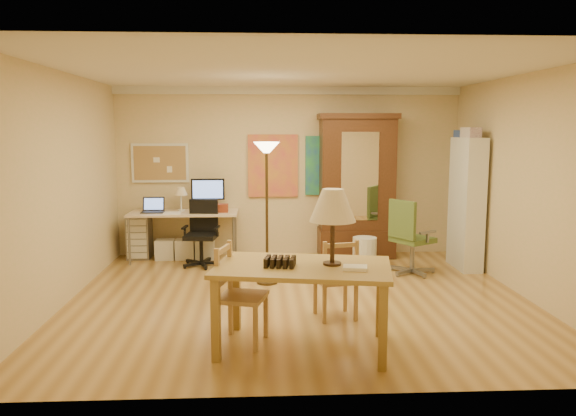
{
  "coord_description": "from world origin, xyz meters",
  "views": [
    {
      "loc": [
        -0.47,
        -6.56,
        2.03
      ],
      "look_at": [
        -0.12,
        0.3,
        1.07
      ],
      "focal_mm": 35.0,
      "sensor_mm": 36.0,
      "label": 1
    }
  ],
  "objects": [
    {
      "name": "floor",
      "position": [
        0.0,
        0.0,
        0.0
      ],
      "size": [
        5.5,
        5.5,
        0.0
      ],
      "primitive_type": "plane",
      "color": "olive",
      "rests_on": "ground"
    },
    {
      "name": "crown_molding",
      "position": [
        0.0,
        2.46,
        2.64
      ],
      "size": [
        5.5,
        0.08,
        0.12
      ],
      "primitive_type": "cube",
      "color": "white",
      "rests_on": "floor"
    },
    {
      "name": "corkboard",
      "position": [
        -2.05,
        2.47,
        1.5
      ],
      "size": [
        0.9,
        0.04,
        0.62
      ],
      "primitive_type": "cube",
      "color": "tan",
      "rests_on": "floor"
    },
    {
      "name": "art_panel_left",
      "position": [
        -0.25,
        2.47,
        1.45
      ],
      "size": [
        0.8,
        0.04,
        1.0
      ],
      "primitive_type": "cube",
      "color": "gold",
      "rests_on": "floor"
    },
    {
      "name": "art_panel_right",
      "position": [
        0.65,
        2.47,
        1.45
      ],
      "size": [
        0.75,
        0.04,
        0.95
      ],
      "primitive_type": "cube",
      "color": "teal",
      "rests_on": "floor"
    },
    {
      "name": "dining_table",
      "position": [
        0.02,
        -1.56,
        0.95
      ],
      "size": [
        1.74,
        1.23,
        1.5
      ],
      "color": "olive",
      "rests_on": "floor"
    },
    {
      "name": "ladder_chair_back",
      "position": [
        0.35,
        -0.73,
        0.41
      ],
      "size": [
        0.48,
        0.46,
        0.88
      ],
      "color": "#A37A4A",
      "rests_on": "floor"
    },
    {
      "name": "ladder_chair_left",
      "position": [
        -0.67,
        -1.38,
        0.45
      ],
      "size": [
        0.52,
        0.54,
        0.96
      ],
      "color": "#A37A4A",
      "rests_on": "floor"
    },
    {
      "name": "torchiere_lamp",
      "position": [
        -0.38,
        0.7,
        1.5
      ],
      "size": [
        0.34,
        0.34,
        1.87
      ],
      "color": "#3E2F18",
      "rests_on": "floor"
    },
    {
      "name": "computer_desk",
      "position": [
        -1.62,
        2.16,
        0.46
      ],
      "size": [
        1.67,
        0.73,
        1.26
      ],
      "color": "#C3B08E",
      "rests_on": "floor"
    },
    {
      "name": "office_chair_black",
      "position": [
        -1.34,
        1.74,
        0.26
      ],
      "size": [
        0.6,
        0.6,
        0.98
      ],
      "color": "black",
      "rests_on": "floor"
    },
    {
      "name": "office_chair_green",
      "position": [
        1.65,
        1.08,
        0.28
      ],
      "size": [
        0.67,
        0.67,
        1.06
      ],
      "color": "slate",
      "rests_on": "floor"
    },
    {
      "name": "drawer_cart",
      "position": [
        -2.38,
        2.29,
        0.35
      ],
      "size": [
        0.35,
        0.42,
        0.7
      ],
      "color": "slate",
      "rests_on": "floor"
    },
    {
      "name": "armoire",
      "position": [
        1.07,
        2.24,
        0.99
      ],
      "size": [
        1.24,
        0.59,
        2.27
      ],
      "color": "#37200F",
      "rests_on": "floor"
    },
    {
      "name": "bookshelf",
      "position": [
        2.55,
        1.4,
        0.95
      ],
      "size": [
        0.29,
        0.77,
        1.92
      ],
      "color": "white",
      "rests_on": "floor"
    },
    {
      "name": "wastebin",
      "position": [
        1.08,
        1.51,
        0.22
      ],
      "size": [
        0.36,
        0.36,
        0.45
      ],
      "primitive_type": "cylinder",
      "color": "silver",
      "rests_on": "floor"
    }
  ]
}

